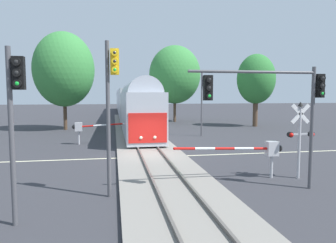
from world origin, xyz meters
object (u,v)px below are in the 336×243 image
object	(u,v)px
traffic_signal_near_left	(15,107)
oak_behind_train	(64,70)
commuter_train	(128,102)
crossing_gate_far	(89,127)
traffic_signal_near_right	(277,97)
traffic_signal_far_side	(203,94)
maple_right_background	(256,79)
elm_centre_background	(175,75)
crossing_gate_near	(261,150)
traffic_signal_median	(111,94)
crossing_signal_mast	(300,132)

from	to	relation	value
traffic_signal_near_left	oak_behind_train	xyz separation A→B (m)	(-2.52, 27.15, 3.16)
commuter_train	traffic_signal_near_left	size ratio (longest dim) A/B	11.84
crossing_gate_far	oak_behind_train	distance (m)	12.91
traffic_signal_near_right	traffic_signal_far_side	bearing A→B (deg)	83.89
commuter_train	maple_right_background	bearing A→B (deg)	-45.40
elm_centre_background	crossing_gate_near	bearing A→B (deg)	-93.44
traffic_signal_median	maple_right_background	size ratio (longest dim) A/B	0.68
oak_behind_train	commuter_train	bearing A→B (deg)	62.87
commuter_train	crossing_signal_mast	size ratio (longest dim) A/B	17.54
traffic_signal_near_left	maple_right_background	bearing A→B (deg)	52.55
crossing_signal_mast	elm_centre_background	world-z (taller)	elm_centre_background
traffic_signal_near_right	oak_behind_train	distance (m)	28.19
elm_centre_background	traffic_signal_near_left	bearing A→B (deg)	-108.61
elm_centre_background	crossing_gate_far	bearing A→B (deg)	-119.53
traffic_signal_far_side	traffic_signal_near_right	distance (m)	17.40
crossing_gate_near	traffic_signal_median	distance (m)	7.77
crossing_signal_mast	commuter_train	bearing A→B (deg)	99.37
traffic_signal_near_right	traffic_signal_median	size ratio (longest dim) A/B	0.96
crossing_signal_mast	oak_behind_train	xyz separation A→B (m)	(-14.30, 23.66, 4.58)
traffic_signal_near_left	elm_centre_background	distance (m)	37.35
traffic_signal_median	oak_behind_train	size ratio (longest dim) A/B	0.55
crossing_gate_near	oak_behind_train	bearing A→B (deg)	118.21
crossing_gate_near	crossing_gate_far	world-z (taller)	crossing_gate_far
traffic_signal_median	crossing_gate_near	bearing A→B (deg)	12.33
crossing_gate_far	oak_behind_train	xyz separation A→B (m)	(-3.46, 11.18, 5.43)
commuter_train	maple_right_background	xyz separation A→B (m)	(15.31, -15.53, 3.21)
crossing_gate_near	maple_right_background	bearing A→B (deg)	65.23
traffic_signal_median	oak_behind_train	distance (m)	25.59
crossing_gate_far	maple_right_background	bearing A→B (deg)	29.17
crossing_signal_mast	traffic_signal_near_left	bearing A→B (deg)	-163.52
crossing_gate_far	crossing_signal_mast	bearing A→B (deg)	-49.01
crossing_gate_near	traffic_signal_near_left	distance (m)	10.94
crossing_gate_far	commuter_train	bearing A→B (deg)	80.58
elm_centre_background	maple_right_background	bearing A→B (deg)	-43.36
commuter_train	crossing_signal_mast	xyz separation A→B (m)	(6.44, -39.01, -0.45)
crossing_gate_far	oak_behind_train	size ratio (longest dim) A/B	0.59
traffic_signal_near_right	elm_centre_background	world-z (taller)	elm_centre_background
traffic_signal_far_side	elm_centre_background	size ratio (longest dim) A/B	0.55
crossing_gate_far	traffic_signal_median	size ratio (longest dim) A/B	1.06
crossing_signal_mast	maple_right_background	xyz separation A→B (m)	(8.88, 23.48, 3.67)
crossing_gate_far	elm_centre_background	bearing A→B (deg)	60.47
crossing_gate_far	oak_behind_train	world-z (taller)	oak_behind_train
crossing_signal_mast	traffic_signal_far_side	bearing A→B (deg)	91.00
traffic_signal_far_side	oak_behind_train	world-z (taller)	oak_behind_train
commuter_train	maple_right_background	world-z (taller)	maple_right_background
crossing_gate_far	maple_right_background	xyz separation A→B (m)	(19.72, 11.01, 4.52)
traffic_signal_near_left	traffic_signal_far_side	bearing A→B (deg)	59.03
traffic_signal_far_side	oak_behind_train	xyz separation A→B (m)	(-14.03, 7.97, 2.77)
traffic_signal_near_left	elm_centre_background	size ratio (longest dim) A/B	0.50
crossing_signal_mast	oak_behind_train	bearing A→B (deg)	121.16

